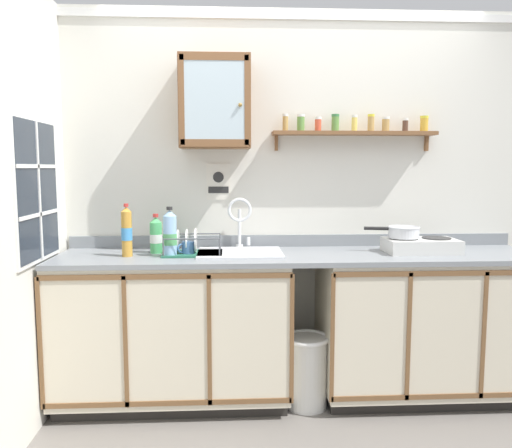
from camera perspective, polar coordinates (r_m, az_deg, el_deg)
name	(u,v)px	position (r m, az deg, el deg)	size (l,w,h in m)	color
floor	(304,419)	(3.19, 5.48, -21.06)	(6.02, 6.02, 0.00)	slate
back_wall	(293,199)	(3.44, 4.21, 2.83)	(3.62, 0.07, 2.50)	silver
side_wall_left	(1,214)	(2.73, -26.82, 1.03)	(0.05, 3.38, 2.50)	silver
lower_cabinet_run	(174,330)	(3.26, -9.28, -11.76)	(1.43, 0.61, 0.91)	black
lower_cabinet_run_right	(426,326)	(3.48, 18.60, -10.86)	(1.36, 0.61, 0.91)	black
countertop	(299,256)	(3.16, 4.91, -3.62)	(2.98, 0.63, 0.03)	gray
backsplash	(293,241)	(3.43, 4.25, -1.88)	(2.98, 0.02, 0.08)	gray
sink	(240,255)	(3.17, -1.82, -3.48)	(0.52, 0.45, 0.44)	silver
hot_plate_stove	(421,245)	(3.35, 18.09, -2.31)	(0.44, 0.27, 0.09)	silver
saucepan	(403,232)	(3.32, 16.23, -0.83)	(0.34, 0.20, 0.07)	silver
bottle_soda_green_0	(156,236)	(3.22, -11.21, -1.29)	(0.08, 0.08, 0.25)	#4CB266
bottle_juice_amber_1	(127,232)	(3.13, -14.36, -0.88)	(0.06, 0.06, 0.32)	gold
bottle_water_blue_2	(170,234)	(3.07, -9.67, -1.17)	(0.08, 0.08, 0.30)	#8CB7E0
dish_rack	(191,249)	(3.14, -7.30, -2.82)	(0.36, 0.25, 0.16)	#26664C
mug	(188,248)	(3.11, -7.71, -2.72)	(0.10, 0.08, 0.09)	#3F6699
wall_cabinet	(215,103)	(3.27, -4.64, 13.46)	(0.44, 0.29, 0.57)	brown
spice_shelf	(354,130)	(3.42, 11.02, 10.33)	(1.07, 0.14, 0.23)	brown
warning_sign	(218,182)	(3.38, -4.26, 4.75)	(0.16, 0.01, 0.24)	silver
window	(37,190)	(3.07, -23.50, 3.50)	(0.03, 0.62, 0.80)	#262D38
trash_bin	(307,370)	(3.25, 5.73, -16.03)	(0.28, 0.28, 0.45)	silver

